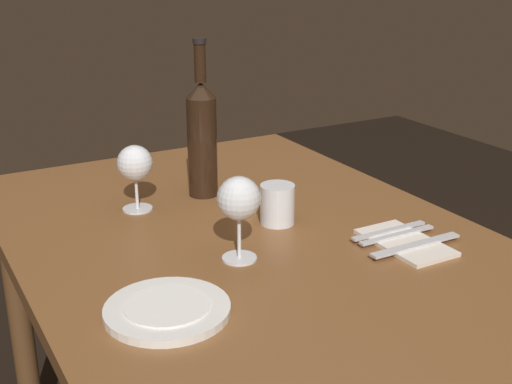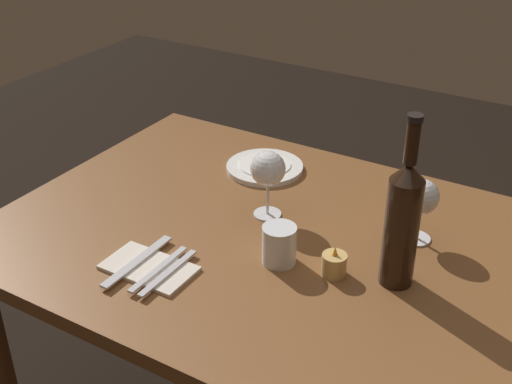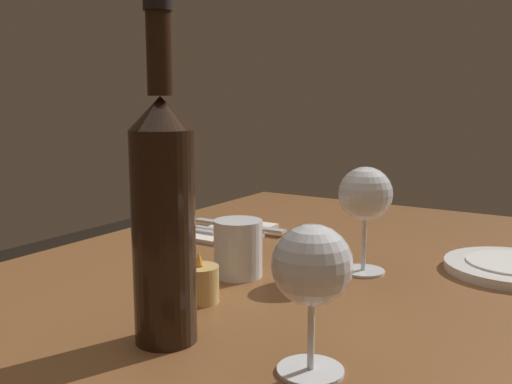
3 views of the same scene
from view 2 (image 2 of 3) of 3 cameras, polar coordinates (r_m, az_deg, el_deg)
The scene contains 11 objects.
dining_table at distance 1.56m, azimuth 2.45°, elevation -6.73°, with size 1.30×0.90×0.74m.
wine_glass_left at distance 1.49m, azimuth 13.77°, elevation -0.53°, with size 0.08×0.08×0.15m.
wine_glass_right at distance 1.53m, azimuth 1.01°, elevation 1.83°, with size 0.08×0.08×0.16m.
wine_bottle at distance 1.33m, azimuth 12.26°, elevation -2.41°, with size 0.07×0.07×0.36m.
water_tumbler at distance 1.41m, azimuth 1.97°, elevation -4.61°, with size 0.07×0.07×0.09m.
votive_candle at distance 1.39m, azimuth 6.61°, elevation -6.16°, with size 0.05×0.05×0.07m.
dinner_plate at distance 1.79m, azimuth 0.74°, elevation 2.12°, with size 0.20×0.20×0.02m.
folded_napkin at distance 1.42m, azimuth -9.03°, elevation -6.35°, with size 0.19×0.11×0.01m.
fork_inner at distance 1.41m, azimuth -8.25°, elevation -6.45°, with size 0.01×0.18×0.00m.
fork_outer at distance 1.39m, azimuth -7.44°, elevation -6.78°, with size 0.01×0.18×0.00m.
table_knife at distance 1.44m, azimuth -9.98°, elevation -5.76°, with size 0.02×0.21×0.00m.
Camera 2 is at (-0.59, 1.11, 1.57)m, focal length 47.34 mm.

